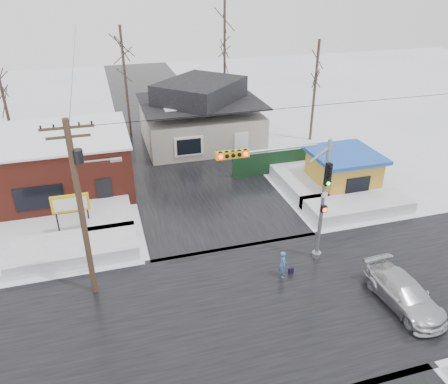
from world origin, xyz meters
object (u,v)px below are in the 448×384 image
object	(u,v)px
utility_pole	(81,202)
marquee_sign	(70,205)
traffic_signal	(297,189)
car	(404,294)
kiosk	(343,171)
pedestrian	(283,264)

from	to	relation	value
utility_pole	marquee_sign	xyz separation A→B (m)	(-1.07, 5.99, -3.19)
traffic_signal	car	bearing A→B (deg)	-51.25
kiosk	pedestrian	xyz separation A→B (m)	(-8.03, -8.07, -0.69)
marquee_sign	car	world-z (taller)	marquee_sign
car	traffic_signal	bearing A→B (deg)	126.57
utility_pole	pedestrian	size ratio (longest dim) A/B	5.82
marquee_sign	utility_pole	bearing A→B (deg)	-79.87
utility_pole	car	world-z (taller)	utility_pole
kiosk	traffic_signal	bearing A→B (deg)	-135.16
utility_pole	car	bearing A→B (deg)	-20.19
utility_pole	marquee_sign	bearing A→B (deg)	100.13
kiosk	car	xyz separation A→B (m)	(-3.34, -11.68, -0.79)
utility_pole	car	xyz separation A→B (m)	(14.09, -5.18, -4.44)
pedestrian	car	world-z (taller)	pedestrian
pedestrian	car	size ratio (longest dim) A/B	0.33
utility_pole	car	size ratio (longest dim) A/B	1.94
traffic_signal	kiosk	xyz separation A→B (m)	(7.07, 7.03, -3.08)
marquee_sign	kiosk	distance (m)	18.51
kiosk	marquee_sign	bearing A→B (deg)	-178.45
marquee_sign	pedestrian	xyz separation A→B (m)	(10.47, -7.56, -1.15)
traffic_signal	car	distance (m)	7.11
utility_pole	pedestrian	xyz separation A→B (m)	(9.40, -1.57, -4.34)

